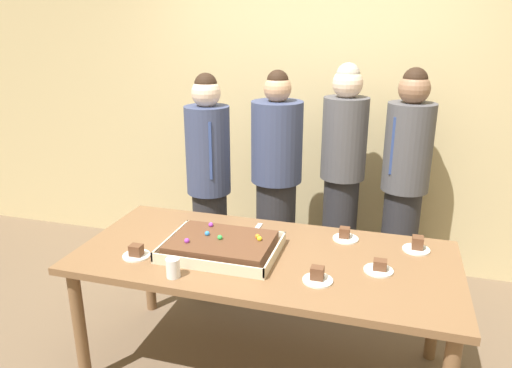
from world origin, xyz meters
name	(u,v)px	position (x,y,z in m)	size (l,w,h in m)	color
ground_plane	(264,368)	(0.00, 0.00, 0.00)	(12.00, 12.00, 0.00)	brown
interior_back_panel	(318,85)	(0.00, 1.60, 1.50)	(8.00, 0.12, 3.00)	#CCB784
party_table	(265,267)	(0.00, 0.00, 0.68)	(2.07, 0.95, 0.76)	brown
sheet_cake	(222,246)	(-0.23, -0.05, 0.80)	(0.62, 0.46, 0.11)	beige
plated_slice_near_left	(136,253)	(-0.66, -0.23, 0.78)	(0.15, 0.15, 0.07)	white
plated_slice_near_right	(345,236)	(0.40, 0.32, 0.78)	(0.15, 0.15, 0.07)	white
plated_slice_far_left	(379,268)	(0.61, -0.02, 0.78)	(0.15, 0.15, 0.06)	white
plated_slice_far_right	(317,277)	(0.33, -0.21, 0.78)	(0.15, 0.15, 0.07)	white
plated_slice_center_front	(417,246)	(0.80, 0.29, 0.79)	(0.15, 0.15, 0.08)	white
drink_cup_nearest	(173,268)	(-0.37, -0.37, 0.81)	(0.07, 0.07, 0.10)	white
cake_server_utensil	(256,230)	(-0.14, 0.29, 0.77)	(0.03, 0.20, 0.01)	silver
person_serving_front	(209,183)	(-0.63, 0.78, 0.87)	(0.32, 0.32, 1.65)	#28282D
person_green_shirt_behind	(405,181)	(0.73, 1.19, 0.88)	(0.34, 0.34, 1.69)	#28282D
person_striped_tie_right	(276,184)	(-0.17, 0.93, 0.86)	(0.37, 0.37, 1.67)	#28282D
person_left_edge_reaching	(342,175)	(0.28, 1.13, 0.90)	(0.33, 0.33, 1.72)	#28282D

